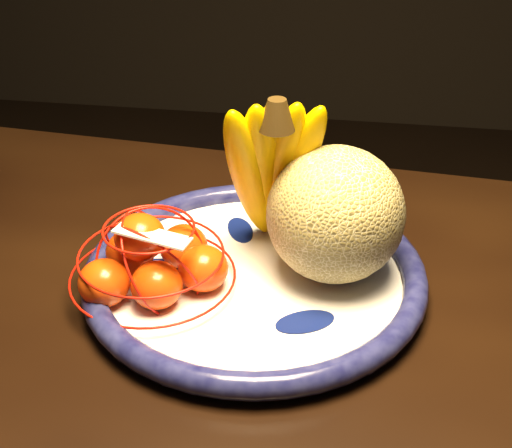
# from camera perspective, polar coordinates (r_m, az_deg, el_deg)

# --- Properties ---
(fruit_bowl) EXTENTS (0.36, 0.36, 0.03)m
(fruit_bowl) POSITION_cam_1_polar(r_m,az_deg,el_deg) (0.74, -0.12, -4.08)
(fruit_bowl) COLOR white
(fruit_bowl) RESTS_ON dining_table
(cantaloupe) EXTENTS (0.14, 0.14, 0.14)m
(cantaloupe) POSITION_cam_1_polar(r_m,az_deg,el_deg) (0.71, 6.37, 0.77)
(cantaloupe) COLOR olive
(cantaloupe) RESTS_ON fruit_bowl
(banana_bunch) EXTENTS (0.13, 0.13, 0.20)m
(banana_bunch) POSITION_cam_1_polar(r_m,az_deg,el_deg) (0.73, 1.17, 4.73)
(banana_bunch) COLOR #F9B901
(banana_bunch) RESTS_ON fruit_bowl
(mandarin_bag) EXTENTS (0.21, 0.21, 0.11)m
(mandarin_bag) POSITION_cam_1_polar(r_m,az_deg,el_deg) (0.72, -8.25, -3.00)
(mandarin_bag) COLOR #FF4100
(mandarin_bag) RESTS_ON fruit_bowl
(price_tag) EXTENTS (0.07, 0.04, 0.01)m
(price_tag) POSITION_cam_1_polar(r_m,az_deg,el_deg) (0.68, -8.29, -0.89)
(price_tag) COLOR white
(price_tag) RESTS_ON mandarin_bag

